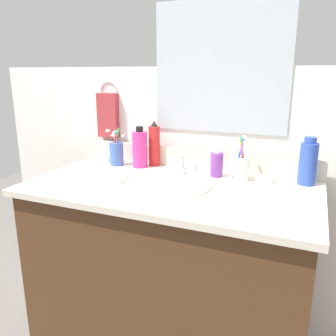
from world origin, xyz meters
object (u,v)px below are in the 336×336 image
at_px(bottle_spray_red, 154,145).
at_px(bottle_soap_pink, 140,149).
at_px(hand_towel, 108,115).
at_px(faucet, 181,166).
at_px(cup_blue_plastic, 116,153).
at_px(bottle_shampoo_blue, 308,162).
at_px(bottle_cream_purple, 217,164).
at_px(soap_bar, 265,179).
at_px(cup_white_ceramic, 240,167).

bearing_deg(bottle_spray_red, bottle_soap_pink, -129.97).
height_order(hand_towel, bottle_spray_red, hand_towel).
distance_m(faucet, cup_blue_plastic, 0.33).
height_order(faucet, bottle_shampoo_blue, bottle_shampoo_blue).
relative_size(bottle_soap_pink, bottle_cream_purple, 1.62).
bearing_deg(hand_towel, bottle_spray_red, -9.73).
relative_size(bottle_soap_pink, soap_bar, 2.99).
bearing_deg(bottle_cream_purple, faucet, 176.30).
distance_m(hand_towel, cup_blue_plastic, 0.23).
bearing_deg(bottle_spray_red, hand_towel, 170.27).
height_order(faucet, cup_white_ceramic, cup_white_ceramic).
height_order(bottle_soap_pink, soap_bar, bottle_soap_pink).
bearing_deg(bottle_soap_pink, bottle_spray_red, 50.03).
distance_m(bottle_spray_red, cup_white_ceramic, 0.44).
bearing_deg(bottle_cream_purple, soap_bar, 0.08).
bearing_deg(bottle_cream_purple, cup_blue_plastic, -179.77).
bearing_deg(bottle_cream_purple, bottle_soap_pink, 178.19).
relative_size(bottle_shampoo_blue, bottle_cream_purple, 1.61).
bearing_deg(bottle_soap_pink, bottle_cream_purple, -1.81).
bearing_deg(faucet, cup_blue_plastic, -177.80).
xyz_separation_m(faucet, bottle_spray_red, (-0.16, 0.06, 0.07)).
height_order(faucet, soap_bar, faucet).
height_order(bottle_soap_pink, bottle_shampoo_blue, same).
distance_m(bottle_shampoo_blue, cup_white_ceramic, 0.26).
relative_size(bottle_soap_pink, cup_white_ceramic, 1.03).
bearing_deg(bottle_soap_pink, bottle_shampoo_blue, 1.54).
bearing_deg(bottle_spray_red, bottle_cream_purple, -12.02).
distance_m(bottle_spray_red, soap_bar, 0.54).
bearing_deg(hand_towel, bottle_shampoo_blue, -5.09).
relative_size(faucet, bottle_soap_pink, 0.84).
height_order(bottle_shampoo_blue, bottle_spray_red, bottle_spray_red).
bearing_deg(bottle_soap_pink, cup_blue_plastic, -173.42).
bearing_deg(cup_blue_plastic, soap_bar, 0.18).
bearing_deg(soap_bar, cup_white_ceramic, -172.79).
bearing_deg(bottle_soap_pink, soap_bar, -1.15).
relative_size(bottle_spray_red, soap_bar, 3.33).
bearing_deg(bottle_cream_purple, bottle_spray_red, 167.98).
bearing_deg(bottle_cream_purple, bottle_shampoo_blue, 5.00).
xyz_separation_m(bottle_soap_pink, bottle_cream_purple, (0.37, -0.01, -0.03)).
bearing_deg(bottle_shampoo_blue, faucet, -177.73).
distance_m(bottle_cream_purple, cup_blue_plastic, 0.49).
xyz_separation_m(bottle_soap_pink, cup_blue_plastic, (-0.12, -0.01, -0.03)).
height_order(bottle_cream_purple, soap_bar, bottle_cream_purple).
height_order(cup_white_ceramic, cup_blue_plastic, cup_white_ceramic).
bearing_deg(hand_towel, bottle_soap_pink, -24.39).
bearing_deg(soap_bar, bottle_cream_purple, -179.92).
xyz_separation_m(bottle_shampoo_blue, soap_bar, (-0.16, -0.03, -0.08)).
relative_size(cup_blue_plastic, soap_bar, 2.84).
relative_size(bottle_shampoo_blue, cup_blue_plastic, 1.05).
bearing_deg(soap_bar, bottle_soap_pink, 178.85).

